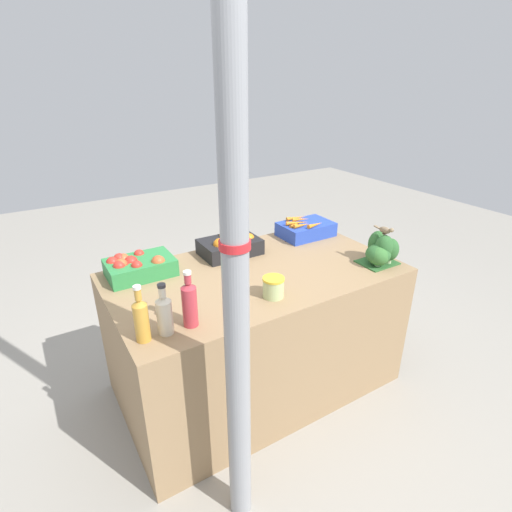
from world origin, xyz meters
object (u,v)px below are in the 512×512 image
Objects in this scene: juice_bottle_cloudy at (164,313)px; juice_bottle_amber at (141,318)px; support_pole at (235,260)px; carrot_crate at (305,229)px; juice_bottle_ruby at (190,303)px; sparrow_bird at (386,230)px; apple_crate at (137,266)px; broccoli_pile at (381,251)px; orange_crate at (231,245)px; pickle_jar at (273,287)px.

juice_bottle_amber is at bearing 180.00° from juice_bottle_cloudy.
support_pole is 1.54m from carrot_crate.
juice_bottle_ruby reaches higher than juice_bottle_amber.
juice_bottle_ruby is at bearing -0.00° from juice_bottle_amber.
juice_bottle_cloudy is 1.37m from sparrow_bird.
juice_bottle_cloudy reaches higher than apple_crate.
juice_bottle_amber is at bearing -179.65° from broccoli_pile.
carrot_crate is at bearing -0.20° from orange_crate.
juice_bottle_cloudy is at bearing 180.00° from juice_bottle_ruby.
broccoli_pile is 1.92× the size of pickle_jar.
juice_bottle_amber reaches higher than sparrow_bird.
juice_bottle_ruby is at bearing -179.58° from broccoli_pile.
sparrow_bird is (0.11, -0.61, 0.17)m from carrot_crate.
carrot_crate is at bearing -0.13° from apple_crate.
sparrow_bird reaches higher than apple_crate.
juice_bottle_ruby is at bearing -151.52° from carrot_crate.
juice_bottle_cloudy is (0.10, -0.00, -0.01)m from juice_bottle_amber.
sparrow_bird is at bearing 0.23° from juice_bottle_amber.
support_pole is at bearing -84.59° from juice_bottle_ruby.
sparrow_bird is (1.47, 0.01, 0.11)m from juice_bottle_amber.
apple_crate is 0.80m from pickle_jar.
apple_crate is 3.23× the size of pickle_jar.
support_pole is 0.52m from juice_bottle_ruby.
broccoli_pile is at bearing 0.35° from juice_bottle_amber.
juice_bottle_ruby is (-0.54, -0.62, 0.06)m from orange_crate.
carrot_crate is 1.68× the size of broccoli_pile.
carrot_crate is 0.64m from sparrow_bird.
support_pole reaches higher than juice_bottle_cloudy.
apple_crate is 2.73× the size of sparrow_bird.
carrot_crate is at bearing 42.02° from support_pole.
juice_bottle_ruby reaches higher than apple_crate.
carrot_crate is 1.51× the size of juice_bottle_cloudy.
juice_bottle_amber is 1.08× the size of juice_bottle_cloudy.
pickle_jar is (-0.77, 0.01, -0.03)m from broccoli_pile.
juice_bottle_amber is (-0.16, -0.62, 0.05)m from apple_crate.
carrot_crate is 2.73× the size of sparrow_bird.
broccoli_pile is 0.90× the size of juice_bottle_cloudy.
support_pole is 6.99× the size of orange_crate.
orange_crate is at bearing 179.80° from carrot_crate.
apple_crate is at bearing 179.94° from orange_crate.
carrot_crate is (1.20, -0.00, -0.01)m from apple_crate.
broccoli_pile is at bearing -113.09° from sparrow_bird.
orange_crate is at bearing -139.95° from sparrow_bird.
apple_crate is 0.60m from orange_crate.
juice_bottle_cloudy is (-0.06, -0.62, 0.04)m from apple_crate.
sparrow_bird is at bearing 17.54° from support_pole.
juice_bottle_ruby reaches higher than broccoli_pile.
orange_crate is at bearing 48.97° from juice_bottle_ruby.
juice_bottle_amber is at bearing 124.20° from support_pole.
juice_bottle_cloudy is at bearing -136.71° from orange_crate.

